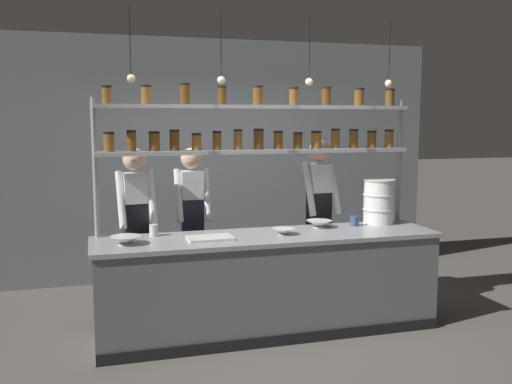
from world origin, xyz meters
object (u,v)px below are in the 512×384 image
at_px(prep_bowl_near_left, 319,224).
at_px(prep_bowl_center_back, 283,232).
at_px(serving_cup_by_board, 154,230).
at_px(chef_center, 192,217).
at_px(container_stack, 379,201).
at_px(chef_left, 136,223).
at_px(chef_right, 319,210).
at_px(spice_shelf_unit, 259,134).
at_px(serving_cup_front, 354,221).
at_px(cutting_board, 210,238).
at_px(prep_bowl_center_front, 125,240).

height_order(prep_bowl_near_left, prep_bowl_center_back, prep_bowl_near_left).
bearing_deg(serving_cup_by_board, chef_center, 51.90).
distance_m(container_stack, prep_bowl_near_left, 0.69).
xyz_separation_m(chef_left, chef_right, (1.89, -0.01, 0.04)).
height_order(chef_left, chef_right, chef_right).
relative_size(spice_shelf_unit, serving_cup_front, 31.53).
bearing_deg(spice_shelf_unit, cutting_board, -145.72).
bearing_deg(prep_bowl_near_left, cutting_board, -167.03).
relative_size(chef_center, prep_bowl_center_back, 8.02).
bearing_deg(spice_shelf_unit, serving_cup_front, -8.31).
bearing_deg(container_stack, prep_bowl_center_back, -166.21).
relative_size(container_stack, serving_cup_front, 4.63).
distance_m(chef_left, cutting_board, 0.88).
bearing_deg(chef_left, chef_center, 14.17).
xyz_separation_m(chef_center, serving_cup_front, (1.53, -0.62, -0.01)).
distance_m(chef_center, prep_bowl_near_left, 1.30).
relative_size(chef_center, prep_bowl_near_left, 6.67).
bearing_deg(serving_cup_front, chef_center, 157.78).
bearing_deg(spice_shelf_unit, prep_bowl_near_left, -11.39).
bearing_deg(chef_center, cutting_board, -89.24).
bearing_deg(chef_right, cutting_board, -158.66).
xyz_separation_m(cutting_board, prep_bowl_near_left, (1.14, 0.26, 0.02)).
height_order(prep_bowl_center_front, serving_cup_front, serving_cup_front).
xyz_separation_m(chef_left, serving_cup_by_board, (0.13, -0.36, -0.01)).
relative_size(spice_shelf_unit, prep_bowl_center_back, 14.59).
bearing_deg(chef_left, serving_cup_by_board, -76.32).
xyz_separation_m(container_stack, serving_cup_by_board, (-2.27, -0.01, -0.17)).
bearing_deg(cutting_board, chef_right, 26.28).
relative_size(chef_center, prep_bowl_center_front, 6.40).
xyz_separation_m(chef_center, prep_bowl_near_left, (1.16, -0.60, -0.02)).
distance_m(chef_center, prep_bowl_center_front, 1.13).
height_order(cutting_board, prep_bowl_near_left, prep_bowl_near_left).
bearing_deg(chef_right, prep_bowl_near_left, -117.05).
bearing_deg(chef_center, prep_bowl_center_front, -129.76).
bearing_deg(serving_cup_by_board, chef_left, 110.01).
xyz_separation_m(spice_shelf_unit, serving_cup_front, (0.95, -0.14, -0.87)).
relative_size(cutting_board, prep_bowl_center_front, 1.51).
distance_m(chef_left, container_stack, 2.43).
height_order(spice_shelf_unit, chef_center, spice_shelf_unit).
xyz_separation_m(chef_right, prep_bowl_near_left, (-0.15, -0.38, -0.07)).
relative_size(chef_left, prep_bowl_center_back, 8.10).
distance_m(chef_left, prep_bowl_center_back, 1.43).
bearing_deg(spice_shelf_unit, serving_cup_by_board, -174.79).
bearing_deg(spice_shelf_unit, chef_left, 167.04).
xyz_separation_m(chef_left, prep_bowl_near_left, (1.74, -0.38, -0.03)).
relative_size(prep_bowl_near_left, serving_cup_by_board, 2.38).
height_order(container_stack, serving_cup_front, container_stack).
height_order(spice_shelf_unit, chef_left, spice_shelf_unit).
bearing_deg(serving_cup_by_board, prep_bowl_center_back, -12.67).
relative_size(chef_right, serving_cup_front, 18.08).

